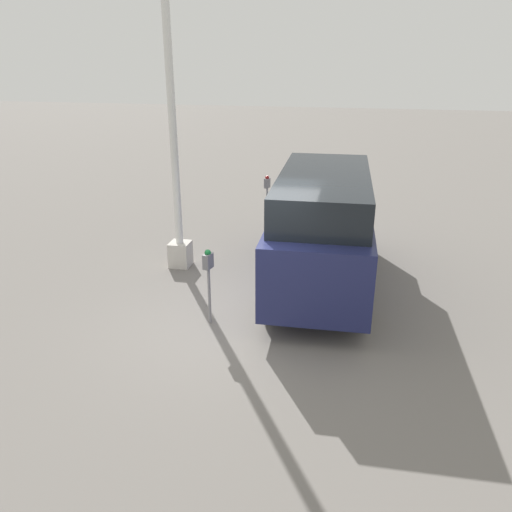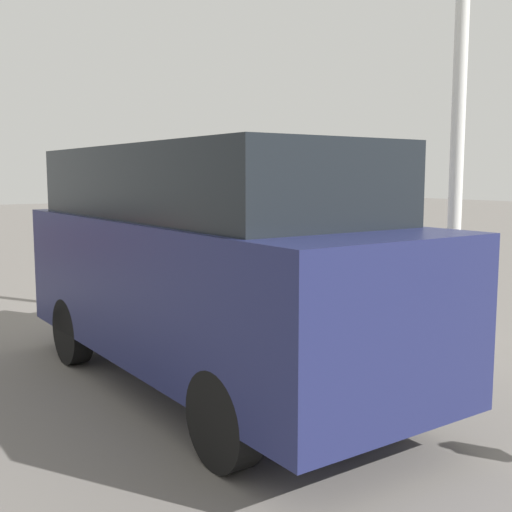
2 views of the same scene
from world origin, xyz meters
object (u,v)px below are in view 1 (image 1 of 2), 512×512
at_px(parking_meter_near, 208,269).
at_px(parking_meter_far, 267,188).
at_px(parked_van, 322,226).
at_px(lamp_post, 175,171).

bearing_deg(parking_meter_near, parking_meter_far, 13.11).
bearing_deg(parked_van, parking_meter_near, 136.95).
height_order(parking_meter_near, parked_van, parked_van).
relative_size(parking_meter_far, parked_van, 0.26).
xyz_separation_m(parking_meter_near, parking_meter_far, (5.73, 0.08, -0.02)).
xyz_separation_m(parking_meter_far, lamp_post, (-3.40, 1.31, 1.15)).
distance_m(parking_meter_near, parked_van, 2.66).
bearing_deg(lamp_post, parked_van, -96.04).
height_order(parking_meter_far, parked_van, parked_van).
distance_m(parking_meter_near, lamp_post, 2.94).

